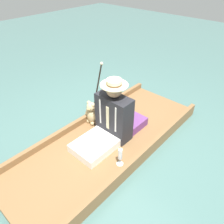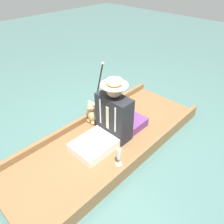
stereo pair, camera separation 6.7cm
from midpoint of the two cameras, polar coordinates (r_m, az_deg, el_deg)
name	(u,v)px [view 1 (the left image)]	position (r m, az deg, el deg)	size (l,w,h in m)	color
ground_plane	(108,144)	(3.03, -1.70, -8.47)	(16.00, 16.00, 0.00)	#476B66
punt_boat	(108,141)	(2.99, -1.72, -7.64)	(1.10, 2.88, 0.19)	brown
seat_cushion	(125,120)	(3.19, 2.94, -1.99)	(0.53, 0.37, 0.12)	#6B3875
seated_person	(109,120)	(2.79, -1.47, -2.22)	(0.48, 0.80, 0.84)	white
teddy_bear	(91,113)	(3.14, -5.99, -0.37)	(0.25, 0.15, 0.36)	tan
wine_glass	(120,155)	(2.54, 1.38, -11.21)	(0.08, 0.08, 0.24)	silver
walking_cane	(97,88)	(3.08, -4.50, 6.25)	(0.04, 0.28, 0.86)	black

